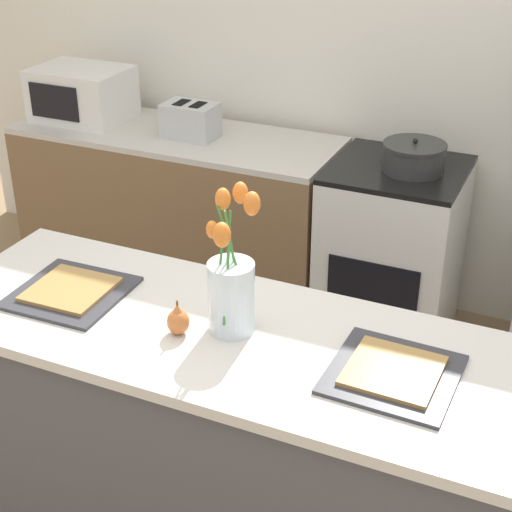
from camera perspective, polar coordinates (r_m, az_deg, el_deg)
back_wall at (r=3.88m, az=11.08°, el=15.00°), size 5.20×0.08×2.70m
kitchen_island at (r=2.56m, az=-2.38°, el=-14.16°), size 1.80×0.66×0.94m
back_counter at (r=4.19m, az=-5.62°, el=3.22°), size 1.68×0.60×0.88m
stove_range at (r=3.80m, az=9.79°, el=0.17°), size 0.60×0.61×0.88m
flower_vase at (r=2.20m, az=-1.80°, el=-2.21°), size 0.15×0.17×0.44m
pear_figurine at (r=2.24m, az=-5.69°, el=-4.69°), size 0.07×0.07×0.11m
plate_setting_left at (r=2.50m, az=-13.32°, el=-2.51°), size 0.34×0.34×0.02m
plate_setting_right at (r=2.11m, az=9.93°, el=-8.38°), size 0.34×0.34×0.02m
toaster at (r=3.93m, az=-4.79°, el=9.80°), size 0.28×0.18×0.17m
cooking_pot at (r=3.57m, az=11.40°, el=7.08°), size 0.28×0.28×0.15m
microwave at (r=4.28m, az=-12.53°, el=11.45°), size 0.48×0.37×0.27m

